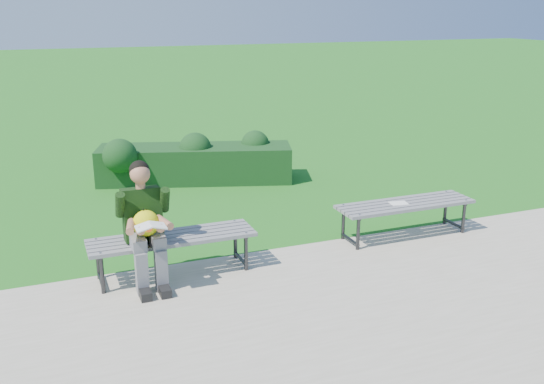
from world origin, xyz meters
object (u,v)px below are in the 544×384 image
object	(u,v)px
bench_right	(405,207)
seated_boy	(145,221)
bench_left	(172,241)
hedge	(193,161)
paper_sheet	(399,203)

from	to	relation	value
bench_right	seated_boy	size ratio (longest dim) A/B	1.37
seated_boy	bench_left	bearing A→B (deg)	18.33
bench_right	seated_boy	distance (m)	3.34
hedge	bench_right	size ratio (longest dim) A/B	1.84
hedge	bench_left	bearing A→B (deg)	-107.73
hedge	seated_boy	bearing A→B (deg)	-111.40
bench_right	bench_left	bearing A→B (deg)	-178.71
hedge	bench_right	bearing A→B (deg)	-62.29
hedge	bench_left	xyz separation A→B (m)	(-1.16, -3.62, 0.06)
paper_sheet	bench_right	bearing A→B (deg)	0.00
seated_boy	paper_sheet	world-z (taller)	seated_boy
hedge	bench_left	distance (m)	3.80
paper_sheet	seated_boy	bearing A→B (deg)	-177.02
paper_sheet	hedge	bearing A→B (deg)	116.43
hedge	paper_sheet	xyz separation A→B (m)	(1.76, -3.55, 0.11)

